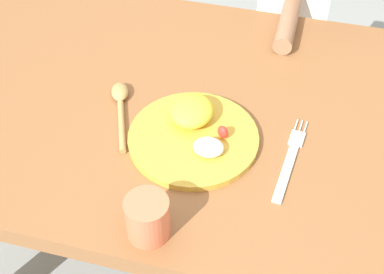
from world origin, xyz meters
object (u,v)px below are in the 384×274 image
object	(u,v)px
spoon	(120,103)
person	(289,37)
drinking_cup	(147,218)
fork	(290,160)
plate	(194,131)

from	to	relation	value
spoon	person	world-z (taller)	person
drinking_cup	person	size ratio (longest dim) A/B	0.08
fork	spoon	distance (m)	0.37
spoon	drinking_cup	bearing A→B (deg)	-173.33
plate	drinking_cup	bearing A→B (deg)	-94.27
drinking_cup	person	xyz separation A→B (m)	(0.15, 0.84, -0.19)
spoon	person	distance (m)	0.65
drinking_cup	person	world-z (taller)	person
drinking_cup	plate	bearing A→B (deg)	85.73
fork	drinking_cup	world-z (taller)	drinking_cup
plate	person	world-z (taller)	person
plate	fork	xyz separation A→B (m)	(0.19, -0.02, -0.01)
person	spoon	bearing A→B (deg)	61.73
drinking_cup	fork	bearing A→B (deg)	46.09
plate	person	size ratio (longest dim) A/B	0.26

